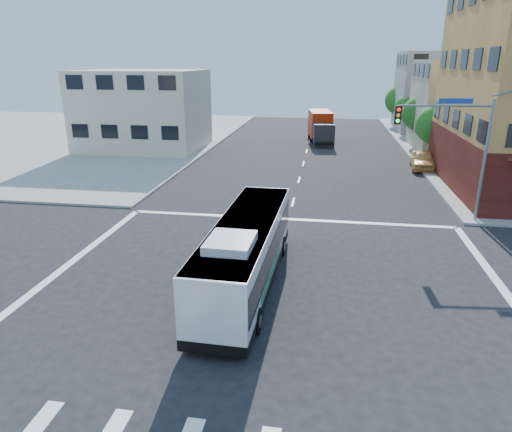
# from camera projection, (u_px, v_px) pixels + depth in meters

# --- Properties ---
(ground) EXTENTS (120.00, 120.00, 0.00)m
(ground) POSITION_uv_depth(u_px,v_px,m) (268.00, 297.00, 18.17)
(ground) COLOR black
(ground) RESTS_ON ground
(sidewalk_nw) EXTENTS (50.00, 50.00, 0.15)m
(sidewalk_nw) POSITION_uv_depth(u_px,v_px,m) (22.00, 136.00, 55.95)
(sidewalk_nw) COLOR gray
(sidewalk_nw) RESTS_ON ground
(building_east_near) EXTENTS (12.06, 10.06, 9.00)m
(building_east_near) POSITION_uv_depth(u_px,v_px,m) (478.00, 107.00, 46.00)
(building_east_near) COLOR beige
(building_east_near) RESTS_ON ground
(building_east_far) EXTENTS (12.06, 10.06, 10.00)m
(building_east_far) POSITION_uv_depth(u_px,v_px,m) (446.00, 92.00, 58.92)
(building_east_far) COLOR gray
(building_east_far) RESTS_ON ground
(building_west) EXTENTS (12.06, 10.06, 8.00)m
(building_west) POSITION_uv_depth(u_px,v_px,m) (143.00, 110.00, 47.37)
(building_west) COLOR beige
(building_west) RESTS_ON ground
(signal_mast_ne) EXTENTS (7.91, 1.13, 8.07)m
(signal_mast_ne) POSITION_uv_depth(u_px,v_px,m) (456.00, 136.00, 25.16)
(signal_mast_ne) COLOR slate
(signal_mast_ne) RESTS_ON ground
(street_tree_a) EXTENTS (3.60, 3.60, 5.53)m
(street_tree_a) POSITION_uv_depth(u_px,v_px,m) (438.00, 122.00, 41.37)
(street_tree_a) COLOR #351F13
(street_tree_a) RESTS_ON ground
(street_tree_b) EXTENTS (3.80, 3.80, 5.79)m
(street_tree_b) POSITION_uv_depth(u_px,v_px,m) (422.00, 111.00, 48.80)
(street_tree_b) COLOR #351F13
(street_tree_b) RESTS_ON ground
(street_tree_c) EXTENTS (3.40, 3.40, 5.29)m
(street_tree_c) POSITION_uv_depth(u_px,v_px,m) (409.00, 107.00, 56.37)
(street_tree_c) COLOR #351F13
(street_tree_c) RESTS_ON ground
(street_tree_d) EXTENTS (4.00, 4.00, 6.03)m
(street_tree_d) POSITION_uv_depth(u_px,v_px,m) (400.00, 98.00, 63.71)
(street_tree_d) COLOR #351F13
(street_tree_d) RESTS_ON ground
(transit_bus) EXTENTS (2.60, 10.66, 3.14)m
(transit_bus) POSITION_uv_depth(u_px,v_px,m) (246.00, 252.00, 18.62)
(transit_bus) COLOR black
(transit_bus) RESTS_ON ground
(box_truck) EXTENTS (3.20, 7.86, 3.44)m
(box_truck) POSITION_uv_depth(u_px,v_px,m) (321.00, 128.00, 51.81)
(box_truck) COLOR black
(box_truck) RESTS_ON ground
(parked_car) EXTENTS (2.36, 4.82, 1.58)m
(parked_car) POSITION_uv_depth(u_px,v_px,m) (423.00, 160.00, 39.31)
(parked_car) COLOR #E0A754
(parked_car) RESTS_ON ground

